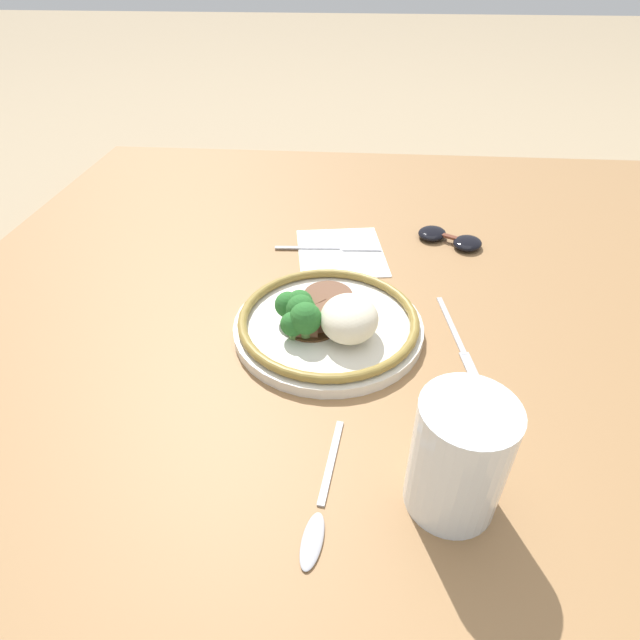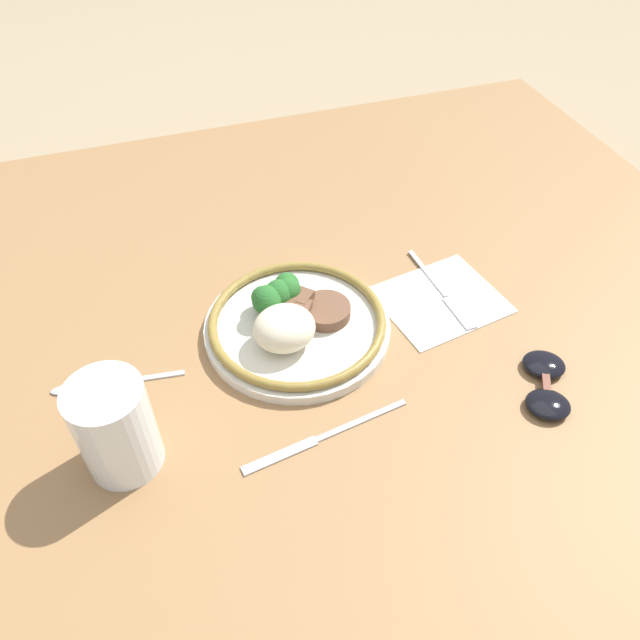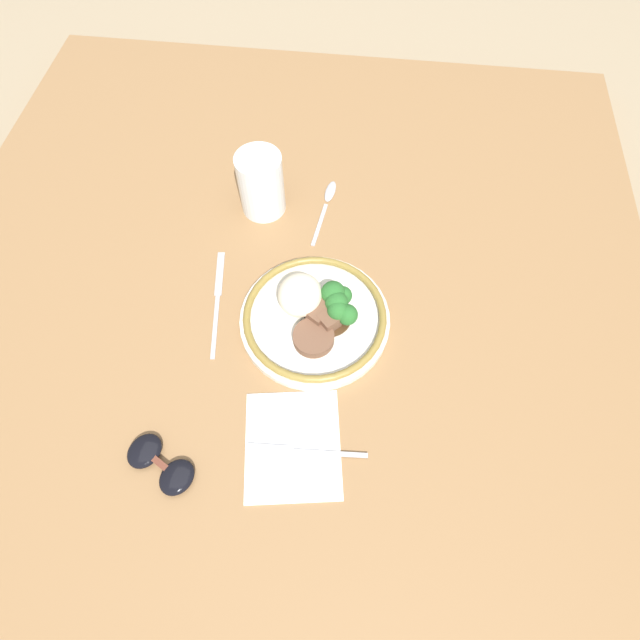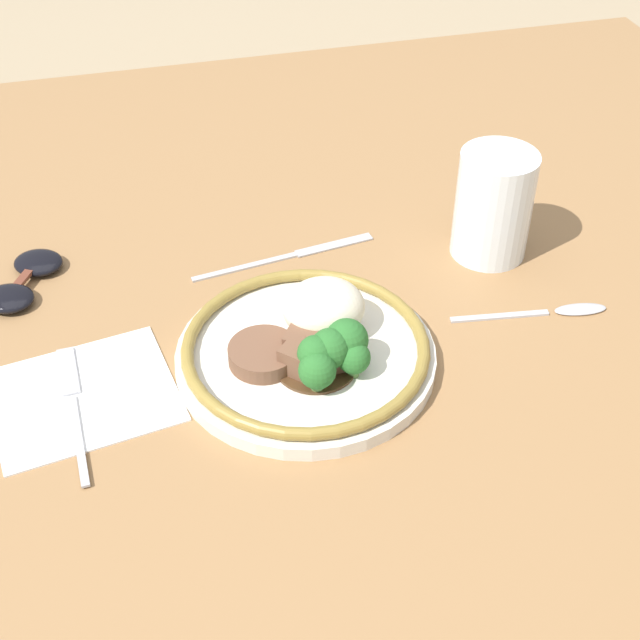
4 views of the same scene
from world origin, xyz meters
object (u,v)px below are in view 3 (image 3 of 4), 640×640
juice_glass (262,187)px  knife (218,298)px  spoon (328,199)px  sunglasses (161,464)px  fork (295,451)px  plate (316,314)px

juice_glass → knife: 0.22m
juice_glass → spoon: (0.03, -0.12, -0.05)m
spoon → sunglasses: sunglasses is taller
juice_glass → fork: size_ratio=0.68×
juice_glass → fork: bearing=-164.7°
plate → juice_glass: juice_glass is taller
plate → juice_glass: 0.26m
fork → sunglasses: (-0.04, 0.18, 0.00)m
knife → juice_glass: bearing=-20.0°
plate → fork: 0.22m
knife → spoon: (0.24, -0.16, 0.00)m
spoon → sunglasses: (-0.52, 0.18, 0.01)m
knife → sunglasses: sunglasses is taller
knife → spoon: 0.29m
juice_glass → spoon: 0.13m
knife → sunglasses: size_ratio=1.72×
fork → knife: fork is taller
fork → sunglasses: bearing=9.1°
juice_glass → plate: bearing=-151.3°
plate → knife: 0.17m
sunglasses → spoon: bearing=9.8°
spoon → sunglasses: bearing=168.6°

